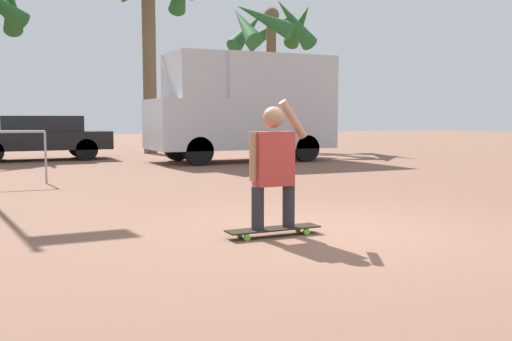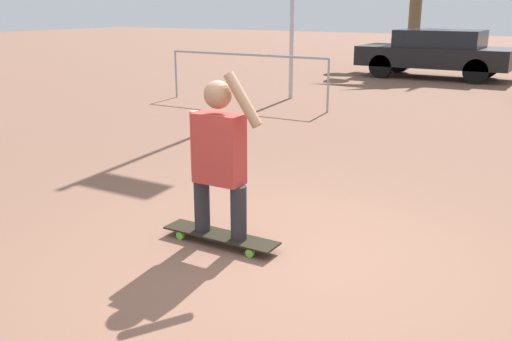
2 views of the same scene
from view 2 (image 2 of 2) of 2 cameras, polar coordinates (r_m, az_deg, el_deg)
name	(u,v)px [view 2 (image 2 of 2)]	position (r m, az deg, el deg)	size (l,w,h in m)	color
ground_plane	(286,262)	(4.77, 3.05, -9.16)	(80.00, 80.00, 0.00)	brown
skateboard	(220,236)	(5.09, -3.58, -6.54)	(1.10, 0.25, 0.09)	black
person_skateboarder	(219,151)	(4.85, -3.75, 1.92)	(0.71, 0.24, 1.44)	#28282D
parked_car_black	(436,52)	(17.73, 17.59, 11.23)	(4.28, 1.88, 1.38)	black
plaza_railing_segment	(246,62)	(12.24, -1.00, 10.77)	(3.84, 0.05, 1.08)	#99999E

